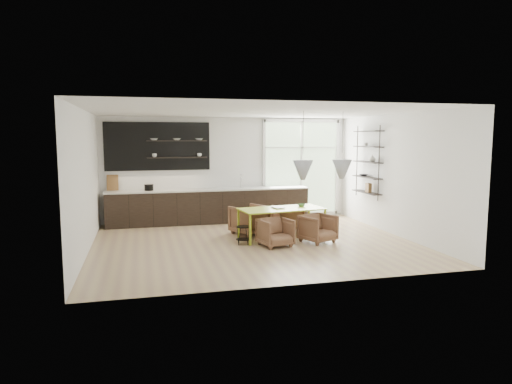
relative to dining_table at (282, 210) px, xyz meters
name	(u,v)px	position (x,y,z in m)	size (l,w,h in m)	color
room	(266,173)	(-0.15, 0.80, 0.80)	(7.02, 6.01, 2.91)	tan
kitchen_run	(206,201)	(-1.43, 2.39, -0.06)	(5.54, 0.69, 2.75)	black
right_shelving	(368,164)	(2.63, 0.87, 0.99)	(0.26, 1.22, 1.90)	black
dining_table	(282,210)	(0.00, 0.00, 0.00)	(2.04, 1.11, 0.71)	#AAC023
armchair_back_left	(250,220)	(-0.61, 0.64, -0.31)	(0.76, 0.78, 0.71)	brown
armchair_back_right	(288,218)	(0.43, 0.86, -0.35)	(0.67, 0.69, 0.63)	brown
armchair_front_left	(275,232)	(-0.36, -0.70, -0.36)	(0.65, 0.67, 0.61)	brown
armchair_front_right	(318,228)	(0.67, -0.58, -0.35)	(0.67, 0.69, 0.63)	brown
wire_stool	(243,233)	(-0.99, -0.36, -0.40)	(0.32, 0.32, 0.40)	black
table_book	(274,208)	(-0.19, 0.01, 0.06)	(0.23, 0.31, 0.03)	white
table_bowl	(301,205)	(0.55, 0.17, 0.08)	(0.18, 0.18, 0.06)	#517D48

